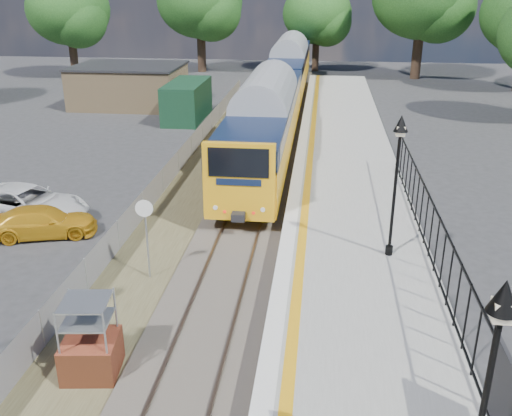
% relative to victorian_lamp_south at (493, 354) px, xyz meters
% --- Properties ---
extents(ground, '(120.00, 120.00, 0.00)m').
position_rel_victorian_lamp_south_xyz_m(ground, '(-5.50, 4.00, -4.30)').
color(ground, '#2D2D30').
rests_on(ground, ground).
extents(track_bed, '(5.90, 80.00, 0.29)m').
position_rel_victorian_lamp_south_xyz_m(track_bed, '(-5.97, 13.67, -4.21)').
color(track_bed, '#473F38').
rests_on(track_bed, ground).
extents(platform, '(5.00, 70.00, 0.90)m').
position_rel_victorian_lamp_south_xyz_m(platform, '(-1.30, 12.00, -3.85)').
color(platform, gray).
rests_on(platform, ground).
extents(platform_edge, '(0.90, 70.00, 0.01)m').
position_rel_victorian_lamp_south_xyz_m(platform_edge, '(-3.36, 12.00, -3.39)').
color(platform_edge, silver).
rests_on(platform_edge, platform).
extents(victorian_lamp_south, '(0.44, 0.44, 4.60)m').
position_rel_victorian_lamp_south_xyz_m(victorian_lamp_south, '(0.00, 0.00, 0.00)').
color(victorian_lamp_south, black).
rests_on(victorian_lamp_south, platform).
extents(victorian_lamp_north, '(0.44, 0.44, 4.60)m').
position_rel_victorian_lamp_south_xyz_m(victorian_lamp_north, '(-0.20, 10.00, 0.00)').
color(victorian_lamp_north, black).
rests_on(victorian_lamp_north, platform).
extents(palisade_fence, '(0.12, 26.00, 2.00)m').
position_rel_victorian_lamp_south_xyz_m(palisade_fence, '(1.05, 6.24, -2.46)').
color(palisade_fence, black).
rests_on(palisade_fence, platform).
extents(wire_fence, '(0.06, 52.00, 1.20)m').
position_rel_victorian_lamp_south_xyz_m(wire_fence, '(-9.70, 16.00, -3.70)').
color(wire_fence, '#999EA3').
rests_on(wire_fence, ground).
extents(outbuilding, '(10.80, 10.10, 3.12)m').
position_rel_victorian_lamp_south_xyz_m(outbuilding, '(-16.41, 35.21, -2.78)').
color(outbuilding, tan).
rests_on(outbuilding, ground).
extents(tree_line, '(56.80, 43.80, 11.88)m').
position_rel_victorian_lamp_south_xyz_m(tree_line, '(-4.10, 46.00, 2.31)').
color(tree_line, '#332319').
rests_on(tree_line, ground).
extents(train, '(2.82, 40.83, 3.51)m').
position_rel_victorian_lamp_south_xyz_m(train, '(-5.50, 33.04, -1.96)').
color(train, orange).
rests_on(train, ground).
extents(brick_plinth, '(1.47, 1.47, 2.13)m').
position_rel_victorian_lamp_south_xyz_m(brick_plinth, '(-8.00, 4.16, -3.27)').
color(brick_plinth, brown).
rests_on(brick_plinth, ground).
extents(speed_sign, '(0.57, 0.14, 2.81)m').
position_rel_victorian_lamp_south_xyz_m(speed_sign, '(-8.00, 9.07, -2.38)').
color(speed_sign, '#999EA3').
rests_on(speed_sign, ground).
extents(car_yellow, '(4.29, 2.70, 1.16)m').
position_rel_victorian_lamp_south_xyz_m(car_yellow, '(-13.03, 11.95, -3.72)').
color(car_yellow, orange).
rests_on(car_yellow, ground).
extents(car_white, '(5.59, 3.51, 1.44)m').
position_rel_victorian_lamp_south_xyz_m(car_white, '(-14.37, 13.30, -3.58)').
color(car_white, white).
rests_on(car_white, ground).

